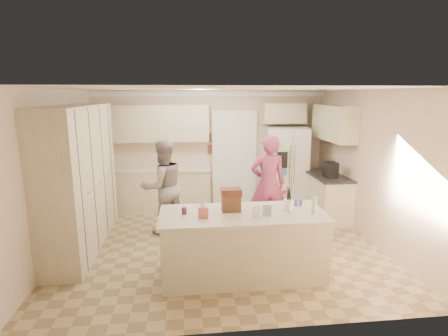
{
  "coord_description": "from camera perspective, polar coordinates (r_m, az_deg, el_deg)",
  "views": [
    {
      "loc": [
        -0.56,
        -5.6,
        2.52
      ],
      "look_at": [
        0.1,
        0.35,
        1.25
      ],
      "focal_mm": 28.0,
      "sensor_mm": 36.0,
      "label": 1
    }
  ],
  "objects": [
    {
      "name": "teen_girl",
      "position": [
        6.47,
        7.2,
        -2.59
      ],
      "size": [
        0.66,
        0.44,
        1.81
      ],
      "primitive_type": "imported",
      "rotation": [
        0.0,
        0.0,
        3.13
      ],
      "color": "#A74656",
      "rests_on": "floor"
    },
    {
      "name": "fridge_handle_l",
      "position": [
        7.57,
        10.72,
        0.57
      ],
      "size": [
        0.02,
        0.02,
        0.85
      ],
      "primitive_type": "cylinder",
      "color": "silver",
      "rests_on": "refrigerator"
    },
    {
      "name": "wall_front",
      "position": [
        3.55,
        3.15,
        -8.14
      ],
      "size": [
        5.2,
        0.02,
        2.6
      ],
      "primitive_type": "cube",
      "color": "beige",
      "rests_on": "ground"
    },
    {
      "name": "wall_back",
      "position": [
        8.02,
        -2.26,
        3.23
      ],
      "size": [
        5.2,
        0.02,
        2.6
      ],
      "primitive_type": "cube",
      "color": "beige",
      "rests_on": "ground"
    },
    {
      "name": "wall_right",
      "position": [
        6.55,
        22.76,
        0.3
      ],
      "size": [
        0.02,
        4.6,
        2.6
      ],
      "primitive_type": "cube",
      "color": "beige",
      "rests_on": "ground"
    },
    {
      "name": "utensil_crock",
      "position": [
        5.0,
        10.42,
        -5.93
      ],
      "size": [
        0.13,
        0.13,
        0.15
      ],
      "primitive_type": "cylinder",
      "color": "white",
      "rests_on": "island_top"
    },
    {
      "name": "right_countertop",
      "position": [
        7.37,
        16.61,
        -1.23
      ],
      "size": [
        0.63,
        1.24,
        0.04
      ],
      "primitive_type": "cube",
      "color": "#2D2B28",
      "rests_on": "right_base_cab"
    },
    {
      "name": "island_top",
      "position": [
        4.84,
        3.09,
        -7.59
      ],
      "size": [
        2.28,
        0.96,
        0.05
      ],
      "primitive_type": "cube",
      "color": "beige",
      "rests_on": "island_base"
    },
    {
      "name": "tissue_plume",
      "position": [
        4.62,
        -3.45,
        -5.86
      ],
      "size": [
        0.08,
        0.08,
        0.08
      ],
      "primitive_type": "cone",
      "color": "white",
      "rests_on": "tissue_box"
    },
    {
      "name": "water_bottle",
      "position": [
        4.9,
        14.5,
        -5.94
      ],
      "size": [
        0.07,
        0.07,
        0.24
      ],
      "primitive_type": "cylinder",
      "color": "silver",
      "rests_on": "island_top"
    },
    {
      "name": "greeting_card_b",
      "position": [
        4.72,
        7.02,
        -6.82
      ],
      "size": [
        0.12,
        0.05,
        0.16
      ],
      "primitive_type": "cube",
      "rotation": [
        0.15,
        0.0,
        -0.1
      ],
      "color": "silver",
      "rests_on": "island_top"
    },
    {
      "name": "jam_jar",
      "position": [
        4.81,
        -6.52,
        -6.92
      ],
      "size": [
        0.07,
        0.07,
        0.09
      ],
      "primitive_type": "cylinder",
      "color": "#59263F",
      "rests_on": "island_top"
    },
    {
      "name": "back_countertop",
      "position": [
        7.78,
        -10.54,
        -0.24
      ],
      "size": [
        2.24,
        0.63,
        0.04
      ],
      "primitive_type": "cube",
      "color": "beige",
      "rests_on": "back_base_cab"
    },
    {
      "name": "back_upper_cab",
      "position": [
        7.77,
        -10.75,
        7.2
      ],
      "size": [
        2.2,
        0.35,
        0.8
      ],
      "primitive_type": "cube",
      "color": "beige",
      "rests_on": "wall_back"
    },
    {
      "name": "over_fridge_cab",
      "position": [
        8.04,
        9.74,
        8.82
      ],
      "size": [
        0.95,
        0.35,
        0.45
      ],
      "primitive_type": "cube",
      "color": "beige",
      "rests_on": "wall_back"
    },
    {
      "name": "wall_frame_lower",
      "position": [
        7.99,
        -2.09,
        3.04
      ],
      "size": [
        0.15,
        0.02,
        0.2
      ],
      "primitive_type": "cube",
      "color": "brown",
      "rests_on": "wall_back"
    },
    {
      "name": "dollhouse_roof",
      "position": [
        4.82,
        1.18,
        -3.97
      ],
      "size": [
        0.28,
        0.2,
        0.1
      ],
      "primitive_type": "cube",
      "color": "#592D1E",
      "rests_on": "dollhouse_body"
    },
    {
      "name": "doorway_casing",
      "position": [
        8.06,
        1.7,
        1.46
      ],
      "size": [
        1.02,
        0.03,
        2.22
      ],
      "primitive_type": "cube",
      "color": "white",
      "rests_on": "floor"
    },
    {
      "name": "greeting_card_a",
      "position": [
        4.65,
        5.35,
        -7.1
      ],
      "size": [
        0.12,
        0.06,
        0.16
      ],
      "primitive_type": "cube",
      "rotation": [
        0.15,
        0.0,
        0.2
      ],
      "color": "white",
      "rests_on": "island_top"
    },
    {
      "name": "shaker_salt",
      "position": [
        5.21,
        11.68,
        -5.58
      ],
      "size": [
        0.05,
        0.05,
        0.09
      ],
      "primitive_type": "cylinder",
      "color": "#3F41A5",
      "rests_on": "island_top"
    },
    {
      "name": "teen_boy",
      "position": [
        6.47,
        -9.92,
        -3.02
      ],
      "size": [
        1.05,
        0.97,
        1.73
      ],
      "primitive_type": "imported",
      "rotation": [
        0.0,
        0.0,
        3.61
      ],
      "color": "#9B9592",
      "rests_on": "floor"
    },
    {
      "name": "coffee_maker",
      "position": [
        7.14,
        17.01,
        -0.27
      ],
      "size": [
        0.22,
        0.28,
        0.3
      ],
      "primitive_type": "cube",
      "color": "black",
      "rests_on": "right_countertop"
    },
    {
      "name": "fridge_seam",
      "position": [
        7.62,
        11.0,
        -0.51
      ],
      "size": [
        0.02,
        0.02,
        1.78
      ],
      "primitive_type": "cube",
      "color": "gray",
      "rests_on": "refrigerator"
    },
    {
      "name": "doorway_opening",
      "position": [
        8.09,
        1.66,
        1.51
      ],
      "size": [
        0.9,
        0.06,
        2.1
      ],
      "primitive_type": "cube",
      "color": "black",
      "rests_on": "floor"
    },
    {
      "name": "island_base",
      "position": [
        5.01,
        3.03,
        -12.55
      ],
      "size": [
        2.2,
        0.9,
        0.88
      ],
      "primitive_type": "cube",
      "color": "beige",
      "rests_on": "floor"
    },
    {
      "name": "ceiling",
      "position": [
        5.63,
        -0.64,
        12.9
      ],
      "size": [
        5.2,
        4.6,
        0.02
      ],
      "primitive_type": "cube",
      "color": "white",
      "rests_on": "wall_back"
    },
    {
      "name": "fridge_handle_r",
      "position": [
        7.6,
        11.44,
        0.58
      ],
      "size": [
        0.02,
        0.02,
        0.85
      ],
      "primitive_type": "cylinder",
      "color": "silver",
      "rests_on": "refrigerator"
    },
    {
      "name": "right_base_cab",
      "position": [
        7.49,
        16.47,
        -4.66
      ],
      "size": [
        0.6,
        1.2,
        0.88
      ],
      "primitive_type": "cube",
      "color": "beige",
      "rests_on": "floor"
    },
    {
      "name": "tissue_box",
      "position": [
        4.66,
        -3.43,
        -7.15
      ],
      "size": [
        0.13,
        0.13,
        0.14
      ],
      "primitive_type": "cube",
      "color": "#C76A5F",
      "rests_on": "island_top"
    },
    {
      "name": "pantry_bank",
      "position": [
        6.2,
        -22.46,
        -1.47
      ],
      "size": [
        0.6,
        2.6,
        2.35
      ],
      "primitive_type": "cube",
      "color": "beige",
      "rests_on": "floor"
    },
    {
      "name": "refrigerator",
      "position": [
        7.96,
        10.25,
        0.04
      ],
      "size": [
        1.03,
        0.87,
        1.8
      ],
      "primitive_type": "cube",
      "rotation": [
        0.0,
        0.0,
        -0.21
      ],
      "color": "white",
      "rests_on": "floor"
    },
    {
      "name": "floor",
      "position": [
        6.17,
        -0.58,
        -12.23
      ],
      "size": [
        5.2,
        4.6,
        0.02
      ],
      "primitive_type": "cube",
      "color": "tan",
      "rests_on": "ground"
    },
    {
      "name": "dollhouse_body",
      "position": [
        4.87,
        1.17,
        -5.78
      ],
      "size": [
        0.26,
        0.18,
        0.22
      ],
      "primitive_type": "cube",
      "color": "brown",
      "rests_on": "island_top"
    },
    {
      "name": "fridge_magnets",
      "position": [
        7.62,
        11.02,
        -0.52
      ],
      "size": [
        0.76,
        0.02,
        1.44
      ],
      "primitive_type": null,
      "color": "tan",
      "rests_on": "refrigerator"
    },
    {
      "name": "shaker_pepper",
      "position": [
        5.23,
        12.41,
        -5.54
      ],
      "size": [
        0.05,
        0.05,
        0.09
      ],
      "primitive_type": "cylinder",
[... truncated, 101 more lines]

